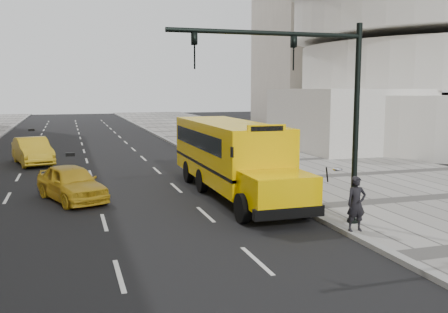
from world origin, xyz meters
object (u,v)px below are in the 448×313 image
object	(u,v)px
pedestrian	(356,204)
traffic_signal	(316,99)
taxi_far	(33,151)
taxi_near	(71,183)
school_bus	(229,151)

from	to	relation	value
pedestrian	traffic_signal	bearing A→B (deg)	141.07
taxi_far	taxi_near	bearing A→B (deg)	-92.59
school_bus	taxi_near	size ratio (longest dim) A/B	2.75
school_bus	taxi_far	xyz separation A→B (m)	(-8.56, 11.04, -0.98)
taxi_near	traffic_signal	bearing A→B (deg)	-63.41
taxi_far	pedestrian	world-z (taller)	pedestrian
taxi_near	traffic_signal	xyz separation A→B (m)	(7.17, -6.67, 3.38)
pedestrian	traffic_signal	size ratio (longest dim) A/B	0.26
taxi_near	taxi_far	xyz separation A→B (m)	(-2.08, 10.76, 0.07)
taxi_near	school_bus	bearing A→B (deg)	-23.01
taxi_far	pedestrian	xyz separation A→B (m)	(10.21, -18.31, 0.20)
school_bus	pedestrian	xyz separation A→B (m)	(1.65, -7.27, -0.78)
pedestrian	school_bus	bearing A→B (deg)	106.47
taxi_far	traffic_signal	size ratio (longest dim) A/B	0.74
school_bus	traffic_signal	bearing A→B (deg)	-83.82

